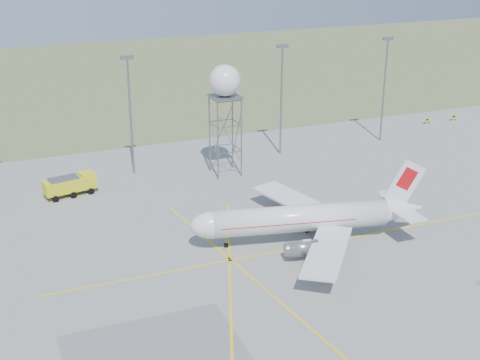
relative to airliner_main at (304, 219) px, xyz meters
name	(u,v)px	position (x,y,z in m)	size (l,w,h in m)	color
grass_strip	(108,79)	(-5.51, 108.45, -3.39)	(400.00, 120.00, 0.03)	#5A6E3C
mast_b	(130,106)	(-15.51, 34.45, 8.67)	(2.20, 0.50, 20.50)	slate
mast_c	(281,91)	(12.49, 34.45, 8.67)	(2.20, 0.50, 20.50)	slate
mast_d	(385,81)	(34.49, 34.45, 8.67)	(2.20, 0.50, 20.50)	slate
taxi_sign_near	(427,120)	(50.09, 40.44, -2.51)	(1.60, 0.17, 1.20)	black
taxi_sign_far	(454,117)	(57.09, 40.44, -2.51)	(1.60, 0.17, 1.20)	black
airliner_main	(304,219)	(0.00, 0.00, 0.00)	(32.49, 31.11, 11.11)	silver
radar_tower	(225,114)	(-0.74, 28.39, 7.30)	(5.27, 5.27, 19.07)	slate
fire_truck	(71,186)	(-27.07, 28.50, -1.83)	(8.59, 4.59, 3.28)	gold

